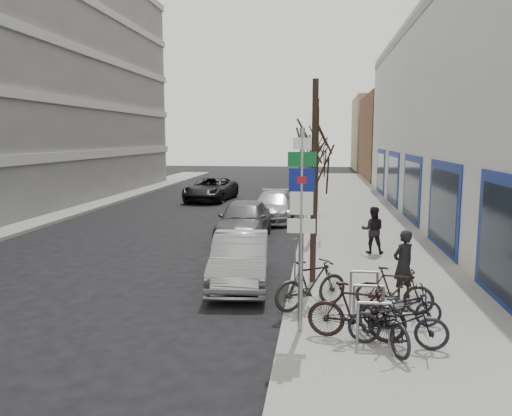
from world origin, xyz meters
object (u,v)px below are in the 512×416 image
(parked_car_mid, at_px, (244,219))
(highway_sign_pole, at_px, (301,218))
(tree_near, at_px, (315,134))
(bike_mid_curb, at_px, (402,303))
(tree_mid, at_px, (317,135))
(bike_near_left, at_px, (383,315))
(lane_car, at_px, (211,189))
(parked_car_front, at_px, (240,259))
(pedestrian_near, at_px, (403,264))
(meter_mid, at_px, (303,222))
(bike_near_right, at_px, (356,311))
(bike_far_inner, at_px, (394,289))
(bike_rack, at_px, (369,300))
(pedestrian_far, at_px, (373,230))
(tree_far, at_px, (317,136))
(parked_car_back, at_px, (273,206))
(bike_mid_inner, at_px, (311,284))
(meter_back, at_px, (306,203))
(meter_front, at_px, (295,258))
(bike_far_curb, at_px, (398,318))

(parked_car_mid, bearing_deg, highway_sign_pole, -74.27)
(tree_near, relative_size, bike_mid_curb, 3.37)
(tree_near, distance_m, tree_mid, 6.50)
(bike_near_left, bearing_deg, lane_car, 87.59)
(tree_near, distance_m, parked_car_front, 3.94)
(pedestrian_near, bearing_deg, bike_mid_curb, 44.56)
(meter_mid, height_order, bike_near_left, meter_mid)
(bike_near_right, height_order, bike_far_inner, bike_near_right)
(bike_rack, bearing_deg, tree_near, 112.48)
(bike_rack, xyz_separation_m, pedestrian_far, (0.74, 6.56, 0.29))
(tree_near, height_order, pedestrian_far, tree_near)
(parked_car_front, xyz_separation_m, lane_car, (-4.76, 17.97, 0.05))
(bike_near_left, bearing_deg, highway_sign_pole, 139.68)
(highway_sign_pole, xyz_separation_m, tree_far, (0.20, 16.51, 1.65))
(bike_near_right, xyz_separation_m, pedestrian_far, (1.06, 7.48, 0.22))
(parked_car_back, height_order, pedestrian_near, pedestrian_near)
(pedestrian_far, bearing_deg, lane_car, -54.32)
(tree_far, relative_size, bike_near_right, 2.90)
(bike_mid_curb, relative_size, bike_far_inner, 0.95)
(bike_mid_inner, xyz_separation_m, pedestrian_near, (2.18, 1.02, 0.26))
(tree_far, relative_size, meter_mid, 4.33)
(meter_mid, xyz_separation_m, bike_mid_inner, (0.44, -7.15, -0.18))
(bike_near_right, bearing_deg, bike_near_left, -102.39)
(highway_sign_pole, bearing_deg, tree_far, 89.31)
(bike_rack, bearing_deg, tree_mid, 97.28)
(tree_mid, height_order, meter_back, tree_mid)
(bike_near_left, height_order, bike_mid_curb, bike_near_left)
(bike_rack, xyz_separation_m, lane_car, (-7.94, 20.89, 0.09))
(meter_back, relative_size, bike_mid_inner, 0.66)
(bike_rack, height_order, bike_mid_inner, bike_mid_inner)
(parked_car_mid, bearing_deg, parked_car_back, 81.67)
(meter_front, distance_m, bike_far_inner, 2.83)
(highway_sign_pole, relative_size, bike_far_inner, 2.44)
(pedestrian_far, bearing_deg, bike_mid_inner, 75.91)
(highway_sign_pole, height_order, bike_far_curb, highway_sign_pole)
(pedestrian_far, bearing_deg, bike_mid_curb, 93.79)
(bike_rack, distance_m, meter_back, 13.50)
(bike_mid_curb, bearing_deg, bike_near_right, 123.27)
(pedestrian_far, bearing_deg, tree_far, -73.78)
(bike_rack, distance_m, bike_near_left, 1.12)
(bike_rack, xyz_separation_m, tree_mid, (-1.20, 9.40, 3.44))
(tree_far, distance_m, lane_car, 9.04)
(parked_car_front, bearing_deg, meter_back, 76.29)
(bike_near_right, distance_m, bike_mid_inner, 1.89)
(tree_far, distance_m, bike_far_inner, 15.65)
(meter_front, height_order, lane_car, lane_car)
(bike_mid_curb, bearing_deg, parked_car_back, 9.39)
(highway_sign_pole, distance_m, meter_back, 14.10)
(tree_far, xyz_separation_m, bike_mid_inner, (-0.01, -15.15, -3.37))
(meter_mid, distance_m, meter_back, 5.50)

